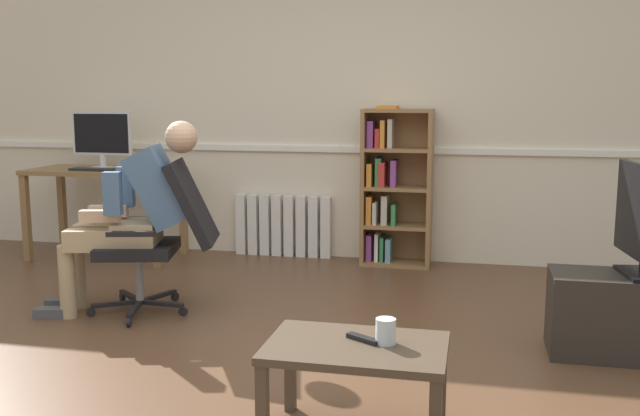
{
  "coord_description": "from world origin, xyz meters",
  "views": [
    {
      "loc": [
        1.05,
        -3.17,
        1.35
      ],
      "look_at": [
        0.15,
        0.85,
        0.7
      ],
      "focal_mm": 39.5,
      "sensor_mm": 36.0,
      "label": 1
    }
  ],
  "objects_px": {
    "imac_monitor": "(102,136)",
    "person_seated": "(133,211)",
    "bookshelf": "(392,188)",
    "tv_stand": "(639,317)",
    "computer_desk": "(105,182)",
    "drinking_glass": "(386,331)",
    "coffee_table": "(356,358)",
    "computer_mouse": "(126,169)",
    "keyboard": "(95,169)",
    "radiator": "(283,226)",
    "spare_remote": "(363,339)",
    "office_chair": "(162,231)"
  },
  "relations": [
    {
      "from": "bookshelf",
      "to": "office_chair",
      "type": "bearing_deg",
      "value": -127.69
    },
    {
      "from": "radiator",
      "to": "drinking_glass",
      "type": "xyz_separation_m",
      "value": [
        1.28,
        -3.09,
        0.19
      ]
    },
    {
      "from": "coffee_table",
      "to": "spare_remote",
      "type": "xyz_separation_m",
      "value": [
        0.02,
        0.04,
        0.07
      ]
    },
    {
      "from": "tv_stand",
      "to": "coffee_table",
      "type": "bearing_deg",
      "value": -136.79
    },
    {
      "from": "imac_monitor",
      "to": "computer_mouse",
      "type": "bearing_deg",
      "value": -31.75
    },
    {
      "from": "bookshelf",
      "to": "spare_remote",
      "type": "relative_size",
      "value": 8.55
    },
    {
      "from": "coffee_table",
      "to": "drinking_glass",
      "type": "relative_size",
      "value": 6.95
    },
    {
      "from": "radiator",
      "to": "spare_remote",
      "type": "xyz_separation_m",
      "value": [
        1.19,
        -3.08,
        0.15
      ]
    },
    {
      "from": "keyboard",
      "to": "drinking_glass",
      "type": "bearing_deg",
      "value": -43.27
    },
    {
      "from": "computer_mouse",
      "to": "radiator",
      "type": "relative_size",
      "value": 0.12
    },
    {
      "from": "computer_desk",
      "to": "keyboard",
      "type": "bearing_deg",
      "value": -89.43
    },
    {
      "from": "keyboard",
      "to": "radiator",
      "type": "relative_size",
      "value": 0.5
    },
    {
      "from": "radiator",
      "to": "person_seated",
      "type": "height_order",
      "value": "person_seated"
    },
    {
      "from": "bookshelf",
      "to": "coffee_table",
      "type": "height_order",
      "value": "bookshelf"
    },
    {
      "from": "keyboard",
      "to": "radiator",
      "type": "height_order",
      "value": "keyboard"
    },
    {
      "from": "bookshelf",
      "to": "tv_stand",
      "type": "relative_size",
      "value": 1.42
    },
    {
      "from": "computer_desk",
      "to": "drinking_glass",
      "type": "distance_m",
      "value": 3.84
    },
    {
      "from": "computer_mouse",
      "to": "tv_stand",
      "type": "bearing_deg",
      "value": -21.02
    },
    {
      "from": "radiator",
      "to": "person_seated",
      "type": "bearing_deg",
      "value": -105.22
    },
    {
      "from": "computer_desk",
      "to": "keyboard",
      "type": "height_order",
      "value": "keyboard"
    },
    {
      "from": "radiator",
      "to": "drinking_glass",
      "type": "relative_size",
      "value": 8.21
    },
    {
      "from": "keyboard",
      "to": "computer_desk",
      "type": "bearing_deg",
      "value": 90.57
    },
    {
      "from": "office_chair",
      "to": "spare_remote",
      "type": "bearing_deg",
      "value": 33.39
    },
    {
      "from": "computer_mouse",
      "to": "drinking_glass",
      "type": "relative_size",
      "value": 0.99
    },
    {
      "from": "radiator",
      "to": "tv_stand",
      "type": "distance_m",
      "value": 3.11
    },
    {
      "from": "computer_desk",
      "to": "person_seated",
      "type": "xyz_separation_m",
      "value": [
        0.96,
        -1.36,
        0.0
      ]
    },
    {
      "from": "computer_mouse",
      "to": "spare_remote",
      "type": "bearing_deg",
      "value": -47.4
    },
    {
      "from": "drinking_glass",
      "to": "keyboard",
      "type": "bearing_deg",
      "value": 136.73
    },
    {
      "from": "imac_monitor",
      "to": "drinking_glass",
      "type": "relative_size",
      "value": 5.3
    },
    {
      "from": "person_seated",
      "to": "tv_stand",
      "type": "relative_size",
      "value": 1.33
    },
    {
      "from": "computer_mouse",
      "to": "bookshelf",
      "type": "xyz_separation_m",
      "value": [
        2.11,
        0.41,
        -0.14
      ]
    },
    {
      "from": "imac_monitor",
      "to": "keyboard",
      "type": "height_order",
      "value": "imac_monitor"
    },
    {
      "from": "imac_monitor",
      "to": "coffee_table",
      "type": "relative_size",
      "value": 0.76
    },
    {
      "from": "keyboard",
      "to": "radiator",
      "type": "bearing_deg",
      "value": 20.2
    },
    {
      "from": "keyboard",
      "to": "person_seated",
      "type": "xyz_separation_m",
      "value": [
        0.96,
        -1.22,
        -0.12
      ]
    },
    {
      "from": "person_seated",
      "to": "coffee_table",
      "type": "bearing_deg",
      "value": 36.21
    },
    {
      "from": "tv_stand",
      "to": "coffee_table",
      "type": "distance_m",
      "value": 1.77
    },
    {
      "from": "tv_stand",
      "to": "drinking_glass",
      "type": "bearing_deg",
      "value": -134.9
    },
    {
      "from": "computer_mouse",
      "to": "person_seated",
      "type": "distance_m",
      "value": 1.43
    },
    {
      "from": "computer_mouse",
      "to": "drinking_glass",
      "type": "bearing_deg",
      "value": -46.46
    },
    {
      "from": "keyboard",
      "to": "coffee_table",
      "type": "xyz_separation_m",
      "value": [
        2.61,
        -2.59,
        -0.43
      ]
    },
    {
      "from": "computer_mouse",
      "to": "drinking_glass",
      "type": "xyz_separation_m",
      "value": [
        2.45,
        -2.58,
        -0.32
      ]
    },
    {
      "from": "tv_stand",
      "to": "spare_remote",
      "type": "xyz_separation_m",
      "value": [
        -1.27,
        -1.17,
        0.19
      ]
    },
    {
      "from": "radiator",
      "to": "coffee_table",
      "type": "xyz_separation_m",
      "value": [
        1.17,
        -3.12,
        0.08
      ]
    },
    {
      "from": "computer_desk",
      "to": "person_seated",
      "type": "height_order",
      "value": "person_seated"
    },
    {
      "from": "person_seated",
      "to": "coffee_table",
      "type": "relative_size",
      "value": 1.72
    },
    {
      "from": "radiator",
      "to": "keyboard",
      "type": "bearing_deg",
      "value": -159.8
    },
    {
      "from": "radiator",
      "to": "office_chair",
      "type": "height_order",
      "value": "office_chair"
    },
    {
      "from": "coffee_table",
      "to": "drinking_glass",
      "type": "height_order",
      "value": "drinking_glass"
    },
    {
      "from": "imac_monitor",
      "to": "person_seated",
      "type": "height_order",
      "value": "imac_monitor"
    }
  ]
}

